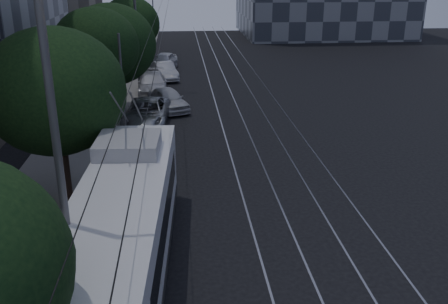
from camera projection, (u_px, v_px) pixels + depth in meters
ground at (244, 227)px, 18.84m from camera, size 120.00×120.00×0.00m
sidewalk at (109, 98)px, 36.81m from camera, size 5.00×90.00×0.15m
tram_rails at (243, 96)px, 37.69m from camera, size 4.52×90.00×0.02m
overhead_wires at (140, 51)px, 35.83m from camera, size 2.23×90.00×6.00m
trolleybus at (124, 229)px, 15.25m from camera, size 3.22×12.44×5.63m
pickup_silver at (147, 113)px, 30.66m from camera, size 3.02×5.77×1.55m
car_white_a at (168, 99)px, 33.77m from camera, size 3.28×4.76×1.51m
car_white_b at (153, 84)px, 37.99m from camera, size 2.49×5.54×1.58m
car_white_c at (165, 71)px, 42.92m from camera, size 2.57×4.66×1.46m
car_white_d at (164, 61)px, 46.83m from camera, size 2.94×4.96×1.58m
tree_1 at (55, 92)px, 18.97m from camera, size 5.44×5.44×7.22m
tree_2 at (96, 47)px, 28.86m from camera, size 5.01×5.01×7.10m
tree_3 at (111, 45)px, 31.60m from camera, size 5.72×5.72×7.13m
tree_4 at (130, 24)px, 44.72m from camera, size 5.30×5.30×6.72m
tree_5 at (132, 23)px, 47.14m from camera, size 4.04×4.04×5.95m
streetlamp_near at (70, 108)px, 11.48m from camera, size 2.49×0.44×10.33m
streetlamp_far at (141, 7)px, 37.00m from camera, size 2.56×0.44×10.64m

